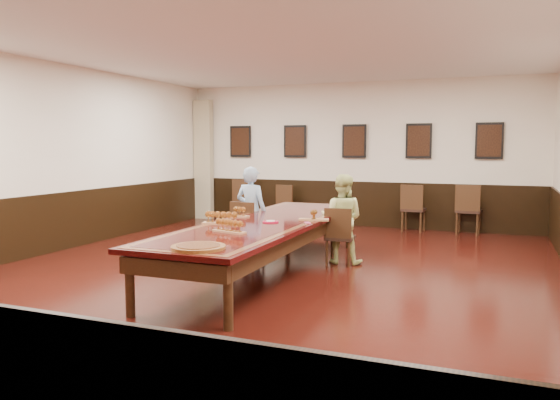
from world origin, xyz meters
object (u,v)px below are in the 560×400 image
at_px(spare_chair_c, 414,208).
at_px(person_man, 251,212).
at_px(chair_man, 248,229).
at_px(person_woman, 342,219).
at_px(chair_woman, 340,236).
at_px(carved_platter, 198,247).
at_px(spare_chair_b, 288,204).
at_px(spare_chair_d, 469,209).
at_px(conference_table, 267,231).
at_px(spare_chair_a, 245,200).

relative_size(spare_chair_c, person_man, 0.68).
distance_m(chair_man, person_woman, 1.53).
bearing_deg(chair_woman, carved_platter, 75.50).
height_order(spare_chair_b, spare_chair_c, spare_chair_c).
distance_m(spare_chair_b, spare_chair_d, 3.96).
bearing_deg(chair_man, person_woman, -168.66).
bearing_deg(spare_chair_b, conference_table, 115.18).
relative_size(chair_woman, spare_chair_b, 0.97).
bearing_deg(spare_chair_c, spare_chair_d, -175.26).
bearing_deg(person_man, spare_chair_c, -114.22).
relative_size(person_man, conference_table, 0.29).
bearing_deg(person_woman, chair_woman, 90.00).
bearing_deg(person_woman, carved_platter, 75.90).
bearing_deg(spare_chair_d, conference_table, 66.57).
height_order(spare_chair_d, conference_table, spare_chair_d).
distance_m(spare_chair_d, carved_platter, 7.25).
xyz_separation_m(chair_man, spare_chair_b, (-0.77, 3.83, -0.01)).
relative_size(spare_chair_b, conference_table, 0.18).
bearing_deg(spare_chair_b, person_man, 109.59).
bearing_deg(conference_table, spare_chair_c, 73.72).
height_order(chair_man, conference_table, chair_man).
distance_m(chair_woman, spare_chair_b, 4.41).
height_order(spare_chair_a, spare_chair_c, spare_chair_a).
distance_m(spare_chair_d, person_man, 4.86).
height_order(spare_chair_a, spare_chair_b, spare_chair_a).
height_order(person_man, carved_platter, person_man).
relative_size(spare_chair_a, carved_platter, 1.74).
height_order(chair_man, chair_woman, chair_man).
bearing_deg(spare_chair_c, person_woman, 84.10).
height_order(spare_chair_b, carved_platter, spare_chair_b).
xyz_separation_m(chair_woman, spare_chair_c, (0.57, 3.68, 0.06)).
height_order(spare_chair_b, spare_chair_d, spare_chair_d).
bearing_deg(conference_table, spare_chair_b, 107.44).
xyz_separation_m(chair_woman, spare_chair_a, (-3.43, 3.82, 0.07)).
xyz_separation_m(person_woman, carved_platter, (-0.62, -3.26, 0.09)).
bearing_deg(spare_chair_d, chair_man, 54.07).
relative_size(spare_chair_a, person_woman, 0.74).
bearing_deg(carved_platter, chair_woman, 78.89).
height_order(chair_woman, spare_chair_d, spare_chair_d).
relative_size(spare_chair_b, carved_platter, 1.56).
relative_size(person_man, carved_platter, 2.52).
bearing_deg(carved_platter, spare_chair_b, 103.50).
bearing_deg(spare_chair_c, conference_table, 76.98).
distance_m(spare_chair_b, spare_chair_c, 2.86).
distance_m(chair_man, spare_chair_d, 4.93).
distance_m(person_man, carved_platter, 3.32).
xyz_separation_m(spare_chair_a, person_woman, (3.42, -3.72, 0.18)).
bearing_deg(spare_chair_a, conference_table, 109.69).
bearing_deg(person_man, person_woman, -172.33).
bearing_deg(spare_chair_d, spare_chair_c, 5.70).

